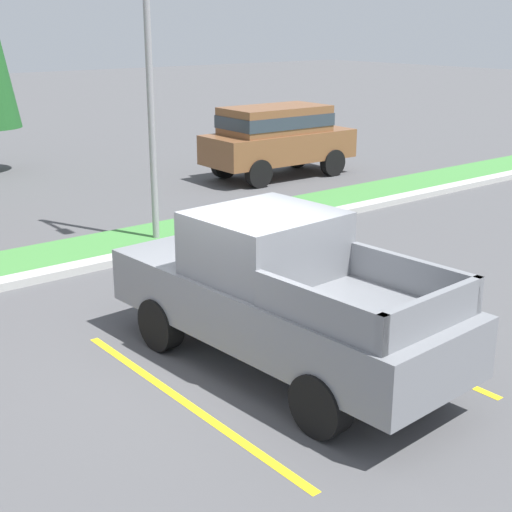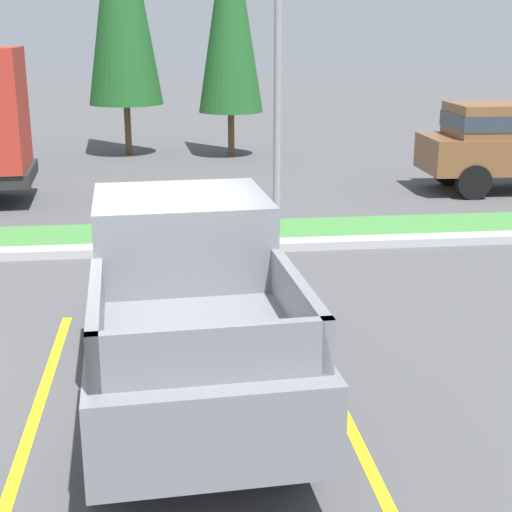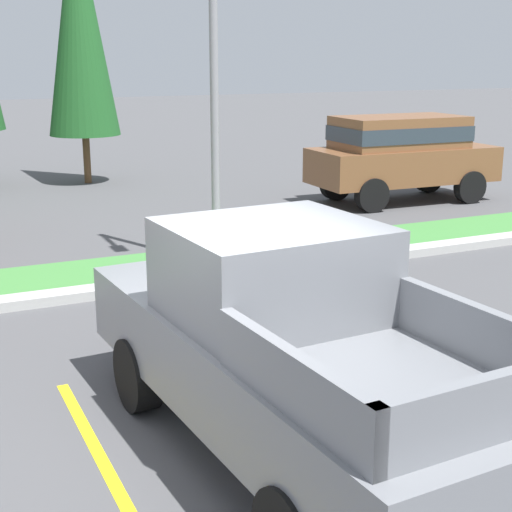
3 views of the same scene
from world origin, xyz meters
name	(u,v)px [view 2 (image 2 of 3)]	position (x,y,z in m)	size (l,w,h in m)	color
ground_plane	(141,379)	(0.00, 0.00, 0.00)	(120.00, 120.00, 0.00)	#4C4C4F
parking_line_near	(40,400)	(-1.04, -0.39, 0.00)	(0.12, 4.80, 0.01)	yellow
parking_line_far	(330,384)	(2.06, -0.39, 0.00)	(0.12, 4.80, 0.01)	yellow
curb_strip	(148,249)	(0.00, 5.00, 0.07)	(56.00, 0.40, 0.15)	#B2B2AD
grass_median	(149,235)	(0.00, 6.10, 0.03)	(56.00, 1.80, 0.06)	#42843D
pickup_truck_main	(185,300)	(0.51, -0.34, 1.04)	(2.20, 5.33, 2.10)	black
street_light	(280,15)	(2.39, 5.75, 4.00)	(0.24, 1.49, 6.89)	gray
cypress_tree_right_inner	(230,6)	(2.40, 15.58, 4.44)	(1.96, 1.96, 7.54)	brown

